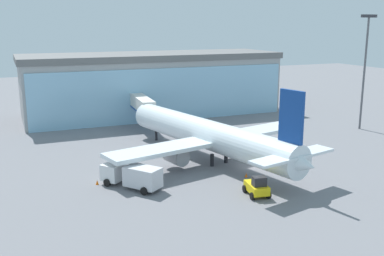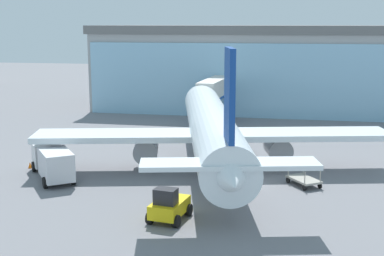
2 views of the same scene
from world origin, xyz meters
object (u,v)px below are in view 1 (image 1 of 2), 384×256
object	(u,v)px
apron_light_mast	(365,63)
safety_cone_nose	(246,175)
jet_bridge	(141,104)
baggage_cart	(277,158)
safety_cone_wingtip	(97,182)
pushback_tug	(257,187)
airplane	(210,135)
catering_truck	(133,176)

from	to	relation	value
apron_light_mast	safety_cone_nose	size ratio (longest dim) A/B	35.54
jet_bridge	safety_cone_nose	size ratio (longest dim) A/B	22.97
apron_light_mast	safety_cone_nose	xyz separation A→B (m)	(-31.35, -14.31, -11.26)
baggage_cart	safety_cone_wingtip	xyz separation A→B (m)	(-23.81, 0.97, -0.23)
baggage_cart	pushback_tug	size ratio (longest dim) A/B	0.93
airplane	safety_cone_wingtip	size ratio (longest dim) A/B	64.51
safety_cone_nose	baggage_cart	bearing A→B (deg)	28.24
baggage_cart	safety_cone_nose	size ratio (longest dim) A/B	5.85
apron_light_mast	airplane	world-z (taller)	apron_light_mast
airplane	catering_truck	world-z (taller)	airplane
apron_light_mast	safety_cone_wingtip	xyz separation A→B (m)	(-48.32, -9.67, -11.26)
catering_truck	airplane	bearing A→B (deg)	-100.34
safety_cone_nose	safety_cone_wingtip	bearing A→B (deg)	164.69
catering_truck	jet_bridge	bearing A→B (deg)	-55.07
apron_light_mast	safety_cone_nose	world-z (taller)	apron_light_mast
baggage_cart	jet_bridge	bearing A→B (deg)	167.92
apron_light_mast	baggage_cart	size ratio (longest dim) A/B	6.08
baggage_cart	safety_cone_nose	xyz separation A→B (m)	(-6.85, -3.68, -0.23)
safety_cone_wingtip	baggage_cart	bearing A→B (deg)	-2.32
airplane	apron_light_mast	bearing A→B (deg)	-91.25
catering_truck	pushback_tug	size ratio (longest dim) A/B	2.09
apron_light_mast	safety_cone_wingtip	bearing A→B (deg)	-168.69
jet_bridge	pushback_tug	world-z (taller)	jet_bridge
airplane	safety_cone_wingtip	distance (m)	16.49
pushback_tug	airplane	bearing A→B (deg)	5.83
jet_bridge	airplane	distance (m)	22.15
jet_bridge	safety_cone_wingtip	world-z (taller)	jet_bridge
jet_bridge	baggage_cart	size ratio (longest dim) A/B	3.93
apron_light_mast	pushback_tug	size ratio (longest dim) A/B	5.66
catering_truck	safety_cone_nose	xyz separation A→B (m)	(13.49, -1.93, -1.19)
catering_truck	baggage_cart	bearing A→B (deg)	-120.91
catering_truck	baggage_cart	xyz separation A→B (m)	(20.34, 1.75, -0.97)
pushback_tug	safety_cone_wingtip	xyz separation A→B (m)	(-15.00, 10.27, -0.70)
apron_light_mast	baggage_cart	world-z (taller)	apron_light_mast
pushback_tug	safety_cone_nose	distance (m)	6.00
jet_bridge	baggage_cart	distance (m)	28.46
catering_truck	baggage_cart	size ratio (longest dim) A/B	2.24
apron_light_mast	catering_truck	xyz separation A→B (m)	(-44.85, -12.39, -10.07)
apron_light_mast	baggage_cart	bearing A→B (deg)	-156.54
baggage_cart	safety_cone_wingtip	distance (m)	23.83
jet_bridge	catering_truck	size ratio (longest dim) A/B	1.75
jet_bridge	baggage_cart	world-z (taller)	jet_bridge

